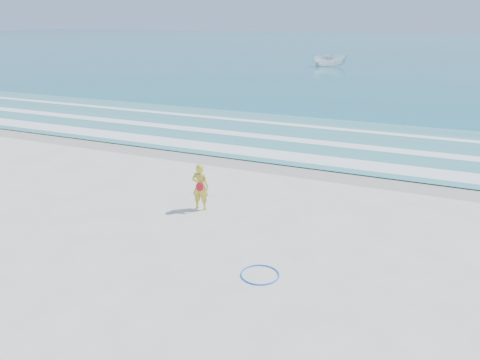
% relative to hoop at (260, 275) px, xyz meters
% --- Properties ---
extents(ground, '(400.00, 400.00, 0.00)m').
position_rel_hoop_xyz_m(ground, '(-2.25, -0.51, -0.02)').
color(ground, silver).
rests_on(ground, ground).
extents(wet_sand, '(400.00, 2.40, 0.00)m').
position_rel_hoop_xyz_m(wet_sand, '(-2.25, 8.49, -0.01)').
color(wet_sand, '#B2A893').
rests_on(wet_sand, ground).
extents(ocean, '(400.00, 190.00, 0.04)m').
position_rel_hoop_xyz_m(ocean, '(-2.25, 104.49, 0.00)').
color(ocean, '#19727F').
rests_on(ocean, ground).
extents(shallow, '(400.00, 10.00, 0.01)m').
position_rel_hoop_xyz_m(shallow, '(-2.25, 13.49, 0.03)').
color(shallow, '#59B7AD').
rests_on(shallow, ocean).
extents(foam_near, '(400.00, 1.40, 0.01)m').
position_rel_hoop_xyz_m(foam_near, '(-2.25, 9.79, 0.04)').
color(foam_near, white).
rests_on(foam_near, shallow).
extents(foam_mid, '(400.00, 0.90, 0.01)m').
position_rel_hoop_xyz_m(foam_mid, '(-2.25, 12.69, 0.04)').
color(foam_mid, white).
rests_on(foam_mid, shallow).
extents(foam_far, '(400.00, 0.60, 0.01)m').
position_rel_hoop_xyz_m(foam_far, '(-2.25, 15.99, 0.04)').
color(foam_far, white).
rests_on(foam_far, shallow).
extents(hoop, '(1.08, 1.08, 0.03)m').
position_rel_hoop_xyz_m(hoop, '(0.00, 0.00, 0.00)').
color(hoop, '#0E6DFF').
rests_on(hoop, ground).
extents(boat, '(4.42, 2.08, 1.65)m').
position_rel_hoop_xyz_m(boat, '(-10.84, 50.64, 0.85)').
color(boat, white).
rests_on(boat, ocean).
extents(woman, '(0.59, 0.43, 1.51)m').
position_rel_hoop_xyz_m(woman, '(-3.26, 3.03, 0.74)').
color(woman, gold).
rests_on(woman, ground).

